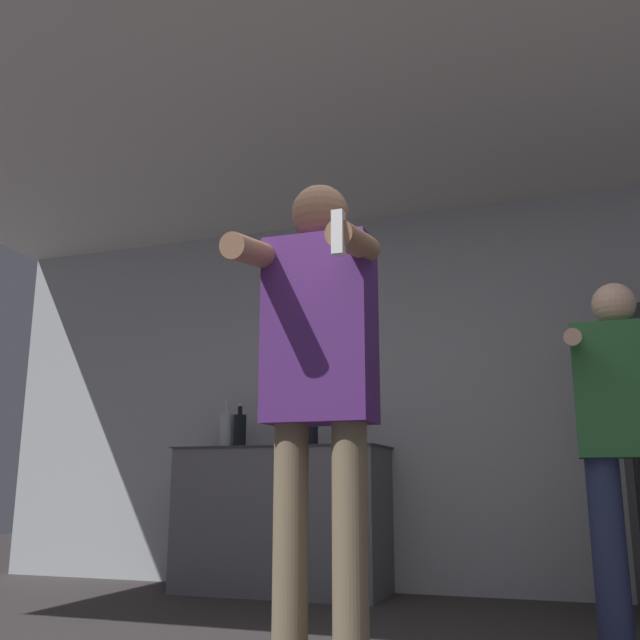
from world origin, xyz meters
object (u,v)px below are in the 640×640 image
(bottle_tall_gin, at_px, (312,429))
(person_woman_foreground, at_px, (319,372))
(person_man_side, at_px, (627,437))
(bottle_red_label, at_px, (346,433))
(bottle_amber_bourbon, at_px, (226,430))
(bottle_short_whiskey, at_px, (240,430))

(bottle_tall_gin, distance_m, person_woman_foreground, 2.30)
(person_woman_foreground, xyz_separation_m, person_man_side, (1.03, 1.09, -0.18))
(person_woman_foreground, height_order, person_man_side, person_woman_foreground)
(bottle_red_label, distance_m, person_man_side, 1.93)
(bottle_red_label, distance_m, bottle_amber_bourbon, 0.86)
(bottle_tall_gin, xyz_separation_m, person_woman_foreground, (0.80, -2.16, 0.02))
(person_woman_foreground, relative_size, person_man_side, 1.11)
(bottle_tall_gin, relative_size, person_woman_foreground, 0.17)
(bottle_amber_bourbon, xyz_separation_m, bottle_short_whiskey, (0.10, 0.00, -0.01))
(bottle_amber_bourbon, xyz_separation_m, person_woman_foreground, (1.43, -2.16, 0.01))
(bottle_red_label, distance_m, person_woman_foreground, 2.23)
(bottle_amber_bourbon, bearing_deg, bottle_tall_gin, 0.00)
(bottle_red_label, relative_size, bottle_amber_bourbon, 0.72)
(bottle_red_label, relative_size, bottle_short_whiskey, 0.77)
(person_woman_foreground, bearing_deg, bottle_amber_bourbon, 123.45)
(bottle_short_whiskey, bearing_deg, person_woman_foreground, -58.48)
(person_man_side, bearing_deg, bottle_red_label, 146.14)
(bottle_short_whiskey, bearing_deg, person_man_side, -24.43)
(bottle_tall_gin, height_order, person_woman_foreground, person_woman_foreground)
(bottle_amber_bourbon, xyz_separation_m, bottle_tall_gin, (0.63, 0.00, -0.01))
(bottle_amber_bourbon, distance_m, bottle_short_whiskey, 0.10)
(bottle_red_label, bearing_deg, person_woman_foreground, -75.41)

